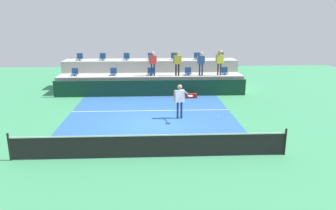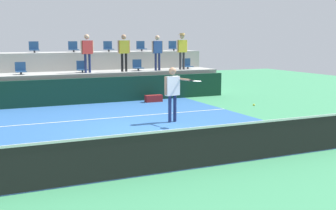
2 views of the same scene
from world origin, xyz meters
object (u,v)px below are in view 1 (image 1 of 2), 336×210
spectator_in_grey (153,61)px  spectator_leaning_on_rail (177,61)px  stadium_chair_upper_mid_left (127,57)px  stadium_chair_lower_right (188,72)px  stadium_chair_upper_right (197,57)px  stadium_chair_upper_mid_right (174,57)px  tennis_player (180,98)px  stadium_chair_upper_center (151,57)px  spectator_in_white (201,61)px  stadium_chair_upper_left (103,57)px  tennis_ball (218,117)px  stadium_chair_lower_center (151,72)px  equipment_bag (191,96)px  stadium_chair_upper_far_right (221,57)px  stadium_chair_lower_far_left (75,73)px  stadium_chair_lower_far_right (225,71)px  stadium_chair_lower_left (113,72)px  stadium_chair_upper_far_left (80,57)px  spectator_with_hat (220,60)px

spectator_in_grey → spectator_leaning_on_rail: size_ratio=1.00×
spectator_in_grey → stadium_chair_upper_mid_left: bearing=132.1°
stadium_chair_lower_right → stadium_chair_upper_right: bearing=64.3°
stadium_chair_upper_mid_right → tennis_player: stadium_chair_upper_mid_right is taller
stadium_chair_upper_center → spectator_leaning_on_rail: 2.86m
tennis_player → spectator_in_white: (1.98, 6.00, 1.11)m
stadium_chair_upper_left → spectator_in_white: (7.12, -2.18, -0.07)m
tennis_ball → stadium_chair_upper_mid_left: bearing=114.7°
stadium_chair_upper_mid_right → spectator_leaning_on_rail: 2.19m
stadium_chair_lower_center → equipment_bag: bearing=-35.4°
stadium_chair_upper_far_right → stadium_chair_lower_far_left: bearing=-170.4°
stadium_chair_lower_right → stadium_chair_upper_right: 2.17m
stadium_chair_lower_right → stadium_chair_lower_far_right: size_ratio=1.00×
stadium_chair_upper_mid_left → spectator_in_grey: spectator_in_grey is taller
stadium_chair_upper_right → tennis_ball: bearing=-92.5°
spectator_in_white → equipment_bag: (-0.84, -1.52, -2.09)m
spectator_leaning_on_rail → equipment_bag: spectator_leaning_on_rail is taller
stadium_chair_upper_mid_right → stadium_chair_upper_right: size_ratio=1.00×
stadium_chair_upper_mid_right → stadium_chair_upper_far_right: (3.59, 0.00, 0.00)m
stadium_chair_lower_left → stadium_chair_lower_center: (2.61, 0.00, 0.00)m
tennis_ball → stadium_chair_upper_far_left: bearing=128.3°
stadium_chair_lower_left → stadium_chair_upper_far_left: 3.34m
stadium_chair_upper_left → stadium_chair_upper_mid_right: bearing=0.0°
stadium_chair_lower_center → spectator_in_white: bearing=-6.2°
equipment_bag → stadium_chair_upper_mid_right: bearing=103.9°
stadium_chair_upper_left → tennis_player: 9.74m
stadium_chair_upper_left → equipment_bag: 7.61m
stadium_chair_upper_right → spectator_with_hat: 2.54m
stadium_chair_lower_far_left → stadium_chair_upper_mid_right: (7.08, 1.80, 0.85)m
stadium_chair_lower_left → stadium_chair_lower_far_left: bearing=180.0°
stadium_chair_lower_far_right → stadium_chair_upper_far_left: 10.78m
stadium_chair_upper_mid_left → stadium_chair_lower_left: bearing=-114.2°
stadium_chair_lower_left → spectator_in_white: size_ratio=0.32×
tennis_player → spectator_in_white: 6.42m
stadium_chair_lower_left → tennis_player: (4.16, -6.39, -0.33)m
stadium_chair_lower_far_left → spectator_in_white: (8.83, -0.38, 0.78)m
spectator_in_grey → stadium_chair_lower_far_left: bearing=176.0°
stadium_chair_upper_far_left → stadium_chair_upper_left: bearing=0.0°
stadium_chair_lower_left → spectator_with_hat: (7.43, -0.38, 0.87)m
stadium_chair_upper_mid_right → spectator_in_white: (1.75, -2.18, -0.07)m
stadium_chair_upper_right → stadium_chair_lower_far_right: bearing=-45.6°
stadium_chair_upper_right → tennis_ball: (-0.47, -10.57, -1.49)m
spectator_in_grey → spectator_with_hat: bearing=0.0°
stadium_chair_upper_far_left → spectator_in_white: (8.82, -2.18, -0.07)m
tennis_ball → equipment_bag: bearing=93.1°
spectator_in_white → stadium_chair_lower_center: bearing=173.8°
spectator_with_hat → equipment_bag: (-2.13, -1.52, -2.19)m
stadium_chair_lower_center → stadium_chair_upper_mid_right: bearing=45.4°
stadium_chair_lower_right → tennis_ball: stadium_chair_lower_right is taller
spectator_in_grey → stadium_chair_lower_center: bearing=114.0°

